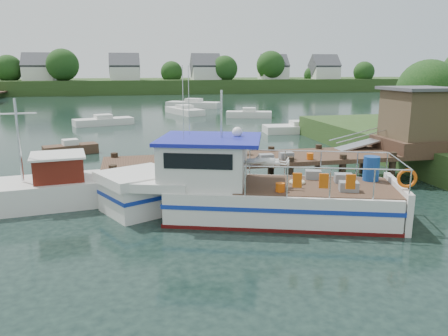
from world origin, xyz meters
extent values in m
plane|color=black|center=(0.00, 0.00, 0.00)|extent=(160.00, 160.00, 0.00)
cylinder|color=#332114|center=(14.00, 6.00, 1.52)|extent=(0.50, 0.50, 3.05)
sphere|color=#1E4116|center=(14.00, 6.00, 3.96)|extent=(3.90, 3.90, 3.90)
cube|color=#2C461D|center=(0.00, 84.00, 1.40)|extent=(140.00, 24.00, 3.00)
cylinder|color=#332114|center=(-28.00, 79.00, 2.10)|extent=(0.60, 0.60, 4.20)
sphere|color=#1E4116|center=(-28.00, 79.00, 5.21)|extent=(5.54, 5.54, 5.54)
cylinder|color=#332114|center=(-17.00, 75.00, 2.40)|extent=(0.60, 0.60, 4.80)
sphere|color=#1E4116|center=(-17.00, 75.00, 5.95)|extent=(6.34, 6.34, 6.34)
cylinder|color=#332114|center=(-6.00, 77.00, 1.50)|extent=(0.60, 0.60, 3.00)
sphere|color=#1E4116|center=(-6.00, 77.00, 3.72)|extent=(3.96, 3.96, 3.96)
cylinder|color=#332114|center=(5.00, 79.00, 1.80)|extent=(0.60, 0.60, 3.60)
sphere|color=#1E4116|center=(5.00, 79.00, 4.46)|extent=(4.75, 4.75, 4.75)
cylinder|color=#332114|center=(16.00, 75.00, 2.10)|extent=(0.60, 0.60, 4.20)
sphere|color=#1E4116|center=(16.00, 75.00, 5.21)|extent=(5.54, 5.54, 5.54)
cylinder|color=#332114|center=(27.00, 77.00, 2.40)|extent=(0.60, 0.60, 4.80)
sphere|color=#1E4116|center=(27.00, 77.00, 5.95)|extent=(6.34, 6.34, 6.34)
cylinder|color=#332114|center=(38.00, 79.00, 1.50)|extent=(0.60, 0.60, 3.00)
sphere|color=#1E4116|center=(38.00, 79.00, 3.72)|extent=(3.96, 3.96, 3.96)
cylinder|color=#332114|center=(49.00, 75.00, 1.80)|extent=(0.60, 0.60, 3.60)
sphere|color=#1E4116|center=(49.00, 75.00, 4.46)|extent=(4.75, 4.75, 4.75)
cube|color=silver|center=(-22.00, 78.00, 4.00)|extent=(6.00, 5.00, 3.00)
cube|color=#47474C|center=(-22.00, 78.00, 5.90)|extent=(6.20, 5.09, 5.09)
cube|color=silver|center=(-5.00, 77.00, 4.00)|extent=(6.00, 5.00, 3.00)
cube|color=#47474C|center=(-5.00, 77.00, 5.90)|extent=(6.20, 5.09, 5.09)
cube|color=silver|center=(12.00, 76.00, 4.00)|extent=(6.00, 5.00, 3.00)
cube|color=#47474C|center=(12.00, 76.00, 5.90)|extent=(6.20, 5.09, 5.09)
cube|color=silver|center=(28.00, 78.00, 4.00)|extent=(6.00, 5.00, 3.00)
cube|color=#47474C|center=(28.00, 78.00, 5.90)|extent=(6.20, 5.09, 5.09)
cube|color=silver|center=(40.00, 77.00, 4.00)|extent=(6.00, 5.00, 3.00)
cube|color=#47474C|center=(40.00, 77.00, 5.90)|extent=(6.20, 5.09, 5.09)
cube|color=#462F21|center=(2.00, 0.00, 1.30)|extent=(16.00, 3.00, 0.20)
cylinder|color=black|center=(-5.50, -1.30, 0.65)|extent=(0.32, 0.32, 1.90)
cylinder|color=black|center=(-5.50, 1.30, 0.65)|extent=(0.32, 0.32, 1.90)
cylinder|color=black|center=(-3.00, -1.30, 0.65)|extent=(0.32, 0.32, 1.90)
cylinder|color=black|center=(-3.00, 1.30, 0.65)|extent=(0.32, 0.32, 1.90)
cylinder|color=black|center=(-0.50, -1.30, 0.65)|extent=(0.32, 0.32, 1.90)
cylinder|color=black|center=(-0.50, 1.30, 0.65)|extent=(0.32, 0.32, 1.90)
cylinder|color=black|center=(2.00, -1.30, 0.65)|extent=(0.32, 0.32, 1.90)
cylinder|color=black|center=(2.00, 1.30, 0.65)|extent=(0.32, 0.32, 1.90)
cylinder|color=black|center=(4.50, -1.30, 0.65)|extent=(0.32, 0.32, 1.90)
cylinder|color=black|center=(4.50, 1.30, 0.65)|extent=(0.32, 0.32, 1.90)
cylinder|color=black|center=(7.00, -1.30, 0.65)|extent=(0.32, 0.32, 1.90)
cylinder|color=black|center=(7.00, 1.30, 0.65)|extent=(0.32, 0.32, 1.90)
cylinder|color=black|center=(9.50, -1.30, 0.65)|extent=(0.32, 0.32, 1.90)
cylinder|color=black|center=(9.50, 1.30, 0.65)|extent=(0.32, 0.32, 1.90)
cube|color=#462F21|center=(9.00, 0.00, 1.70)|extent=(3.20, 3.00, 0.60)
cube|color=#4C3D2A|center=(9.00, 0.00, 3.10)|extent=(2.60, 2.60, 2.40)
cube|color=#47474C|center=(9.00, 0.00, 4.40)|extent=(3.00, 3.00, 0.15)
cube|color=#A5A8AD|center=(6.70, 0.90, 1.65)|extent=(3.34, 0.90, 0.79)
cylinder|color=silver|center=(6.70, 0.50, 2.15)|extent=(3.34, 0.05, 0.76)
cylinder|color=silver|center=(6.70, 1.30, 2.15)|extent=(3.34, 0.05, 0.76)
cube|color=slate|center=(1.00, -1.00, 1.56)|extent=(0.60, 0.40, 0.30)
cube|color=slate|center=(2.00, -0.80, 1.56)|extent=(0.60, 0.40, 0.30)
cylinder|color=#CF520C|center=(3.00, -1.10, 1.55)|extent=(0.30, 0.30, 0.28)
cylinder|color=navy|center=(0.20, 0.90, 1.84)|extent=(0.56, 0.56, 0.85)
cube|color=silver|center=(0.45, -4.31, 0.61)|extent=(8.55, 5.56, 1.22)
cube|color=silver|center=(-4.57, -2.61, 0.61)|extent=(3.02, 3.02, 1.22)
cube|color=silver|center=(-4.57, -2.61, 1.38)|extent=(3.34, 3.27, 0.37)
cube|color=silver|center=(-3.57, -2.95, 1.35)|extent=(2.98, 3.54, 0.32)
cube|color=#142F9E|center=(0.45, -4.31, 0.76)|extent=(8.67, 5.64, 0.15)
cube|color=#142F9E|center=(-4.57, -2.61, 0.76)|extent=(3.07, 3.07, 0.15)
cube|color=#4F0B0B|center=(0.45, -4.31, 0.05)|extent=(8.66, 5.62, 0.15)
cube|color=#462F21|center=(1.66, -4.72, 1.23)|extent=(6.34, 4.55, 0.04)
cube|color=silver|center=(4.37, -5.64, 0.72)|extent=(1.22, 3.08, 1.43)
cube|color=silver|center=(-2.16, -3.43, 2.02)|extent=(3.70, 3.56, 1.59)
cube|color=black|center=(-2.61, -4.74, 2.33)|extent=(2.22, 0.79, 0.53)
cube|color=black|center=(-1.72, -2.11, 2.33)|extent=(2.22, 0.79, 0.53)
cube|color=black|center=(-3.58, -2.95, 2.33)|extent=(0.65, 1.82, 0.53)
cube|color=#1A20A5|center=(-1.96, -3.50, 2.86)|extent=(4.40, 4.07, 0.13)
cylinder|color=silver|center=(-1.56, -3.63, 3.77)|extent=(0.11, 0.11, 1.70)
cylinder|color=silver|center=(-2.93, -3.73, 4.19)|extent=(0.03, 0.03, 2.55)
cylinder|color=silver|center=(-2.59, -2.72, 4.19)|extent=(0.03, 0.03, 2.55)
sphere|color=silver|center=(-0.92, -3.40, 3.08)|extent=(0.48, 0.48, 0.38)
cylinder|color=silver|center=(1.34, -6.16, 2.23)|extent=(5.04, 1.74, 0.05)
cylinder|color=silver|center=(2.28, -3.38, 2.23)|extent=(5.04, 1.74, 0.05)
cylinder|color=silver|center=(4.35, -5.63, 2.23)|extent=(0.98, 2.78, 0.05)
cylinder|color=silver|center=(-1.12, -5.32, 1.72)|extent=(0.06, 0.06, 1.01)
cylinder|color=silver|center=(-0.19, -2.55, 1.72)|extent=(0.06, 0.06, 1.01)
cylinder|color=silver|center=(0.18, -5.77, 1.72)|extent=(0.06, 0.06, 1.01)
cylinder|color=silver|center=(1.12, -2.99, 1.72)|extent=(0.06, 0.06, 1.01)
cylinder|color=silver|center=(1.49, -6.21, 1.72)|extent=(0.06, 0.06, 1.01)
cylinder|color=silver|center=(2.43, -3.43, 1.72)|extent=(0.06, 0.06, 1.01)
cylinder|color=silver|center=(2.79, -6.65, 1.72)|extent=(0.06, 0.06, 1.01)
cylinder|color=silver|center=(3.73, -3.88, 1.72)|extent=(0.06, 0.06, 1.01)
cylinder|color=silver|center=(3.85, -7.01, 1.72)|extent=(0.06, 0.06, 1.01)
cylinder|color=silver|center=(4.79, -4.23, 1.72)|extent=(0.06, 0.06, 1.01)
cube|color=slate|center=(2.46, -5.66, 1.41)|extent=(0.74, 0.61, 0.34)
cube|color=slate|center=(2.83, -4.56, 1.41)|extent=(0.74, 0.61, 0.34)
cube|color=slate|center=(1.96, -3.81, 1.41)|extent=(0.68, 0.57, 0.34)
cylinder|color=navy|center=(3.97, -4.49, 1.70)|extent=(0.75, 0.75, 0.93)
cylinder|color=#CF520C|center=(0.14, -5.22, 1.39)|extent=(0.40, 0.40, 0.32)
torus|color=#BFB28C|center=(1.12, -4.31, 1.29)|extent=(0.75, 0.75, 0.13)
torus|color=#CF520C|center=(4.12, -6.45, 1.80)|extent=(0.66, 0.31, 0.66)
cube|color=#CF520C|center=(0.48, -5.89, 1.80)|extent=(0.32, 0.20, 0.48)
cube|color=#CF520C|center=(1.28, -6.16, 1.80)|extent=(0.32, 0.20, 0.48)
cube|color=#CF520C|center=(2.08, -6.43, 1.80)|extent=(0.32, 0.20, 0.48)
imported|color=silver|center=(-0.25, -4.41, 2.15)|extent=(0.64, 0.79, 1.87)
cube|color=silver|center=(-8.12, -0.91, 0.51)|extent=(6.94, 3.34, 1.03)
cube|color=#55170E|center=(-7.61, -0.84, 1.49)|extent=(2.08, 2.08, 0.97)
cube|color=silver|center=(-7.61, -0.84, 2.00)|extent=(2.31, 2.31, 0.08)
cylinder|color=silver|center=(-8.93, -1.02, 2.67)|extent=(0.12, 0.12, 3.18)
cylinder|color=silver|center=(-8.93, -1.02, 3.69)|extent=(1.43, 0.25, 0.06)
cube|color=#462F21|center=(-8.48, 10.02, 0.30)|extent=(3.47, 2.11, 0.60)
cube|color=silver|center=(-8.48, 10.02, 0.76)|extent=(1.12, 1.04, 0.39)
cube|color=silver|center=(4.16, 41.31, 0.40)|extent=(7.74, 5.81, 0.80)
cube|color=silver|center=(4.16, 41.31, 1.01)|extent=(2.69, 2.57, 0.52)
cube|color=silver|center=(-7.13, 24.58, 0.32)|extent=(5.84, 3.44, 0.64)
cube|color=silver|center=(-7.13, 24.58, 0.81)|extent=(1.87, 1.73, 0.41)
cube|color=silver|center=(8.27, 27.73, 0.35)|extent=(5.23, 3.06, 0.69)
cube|color=silver|center=(8.27, 27.73, 0.87)|extent=(1.67, 1.54, 0.45)
cube|color=silver|center=(9.54, 15.78, 0.32)|extent=(6.49, 2.60, 0.64)
cube|color=silver|center=(9.54, 15.78, 0.80)|extent=(1.88, 1.65, 0.41)
cube|color=silver|center=(1.80, 33.14, 0.35)|extent=(4.15, 6.84, 0.70)
cube|color=silver|center=(1.80, 33.14, 0.88)|extent=(2.05, 2.21, 0.45)
camera|label=1|loc=(-4.81, -18.80, 5.37)|focal=35.00mm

